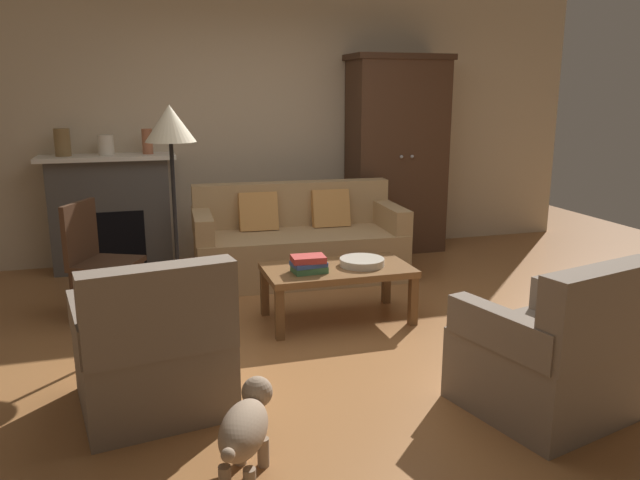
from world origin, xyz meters
The scene contains 16 objects.
ground_plane centered at (0.00, 0.00, 0.00)m, with size 9.60×9.60×0.00m, color #9E6638.
back_wall centered at (0.00, 2.55, 1.40)m, with size 7.20×0.10×2.80m, color beige.
fireplace centered at (-1.55, 2.30, 0.57)m, with size 1.26×0.48×1.12m.
armoire centered at (1.40, 2.22, 1.04)m, with size 1.06×0.57×2.08m.
couch centered at (0.12, 1.52, 0.32)m, with size 1.96×0.94×0.86m.
coffee_table centered at (0.11, 0.31, 0.37)m, with size 1.10×0.60×0.42m.
fruit_bowl centered at (0.30, 0.30, 0.45)m, with size 0.34×0.34×0.06m, color beige.
book_stack centered at (-0.13, 0.24, 0.48)m, with size 0.26×0.20×0.13m.
mantel_vase_bronze centered at (-1.93, 2.28, 1.25)m, with size 0.14×0.14×0.26m, color olive.
mantel_vase_cream centered at (-1.55, 2.28, 1.22)m, with size 0.14×0.14×0.19m, color beige.
mantel_vase_terracotta centered at (-1.17, 2.28, 1.24)m, with size 0.10×0.10×0.24m, color #A86042.
armchair_near_left centered at (-1.26, -0.70, 0.32)m, with size 0.88×0.88×0.88m.
armchair_near_right centered at (0.78, -1.35, 0.32)m, with size 0.93×0.93×0.88m.
side_chair_wooden centered at (-1.63, 0.90, 0.51)m, with size 0.59×0.59×0.90m.
floor_lamp centered at (-1.04, 0.61, 1.39)m, with size 0.36×0.36×1.62m.
dog centered at (-0.90, -1.46, 0.25)m, with size 0.35×0.53×0.39m.
Camera 1 is at (-1.29, -3.94, 1.70)m, focal length 34.69 mm.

